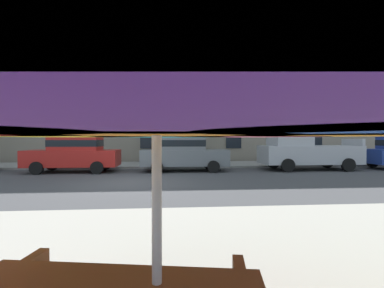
# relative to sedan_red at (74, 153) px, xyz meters

# --- Properties ---
(ground_plane) EXTENTS (120.00, 120.00, 0.00)m
(ground_plane) POSITION_rel_sedan_red_xyz_m (3.27, -3.70, -0.95)
(ground_plane) COLOR #424244
(sidewalk_far) EXTENTS (56.00, 3.60, 0.12)m
(sidewalk_far) POSITION_rel_sedan_red_xyz_m (3.27, 3.10, -0.89)
(sidewalk_far) COLOR gray
(sidewalk_far) RESTS_ON ground
(apartment_building) EXTENTS (42.22, 12.08, 19.20)m
(apartment_building) POSITION_rel_sedan_red_xyz_m (3.27, 11.29, 8.65)
(apartment_building) COLOR gray
(apartment_building) RESTS_ON ground
(sedan_red) EXTENTS (4.40, 1.98, 1.78)m
(sedan_red) POSITION_rel_sedan_red_xyz_m (0.00, 0.00, 0.00)
(sedan_red) COLOR #B21E19
(sedan_red) RESTS_ON ground
(sedan_gray) EXTENTS (4.40, 1.98, 1.78)m
(sedan_gray) POSITION_rel_sedan_red_xyz_m (5.43, 0.00, 0.00)
(sedan_gray) COLOR slate
(sedan_gray) RESTS_ON ground
(pickup_silver) EXTENTS (5.10, 2.12, 2.20)m
(pickup_silver) POSITION_rel_sedan_red_xyz_m (11.91, 0.00, 0.08)
(pickup_silver) COLOR #A8AAB2
(pickup_silver) RESTS_ON ground
(street_tree_middle) EXTENTS (2.45, 2.49, 3.83)m
(street_tree_middle) POSITION_rel_sedan_red_xyz_m (5.42, 3.49, 1.69)
(street_tree_middle) COLOR #4C3823
(street_tree_middle) RESTS_ON ground
(patio_umbrella) EXTENTS (3.58, 3.58, 2.23)m
(patio_umbrella) POSITION_rel_sedan_red_xyz_m (4.58, -12.70, 0.96)
(patio_umbrella) COLOR silver
(patio_umbrella) RESTS_ON ground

